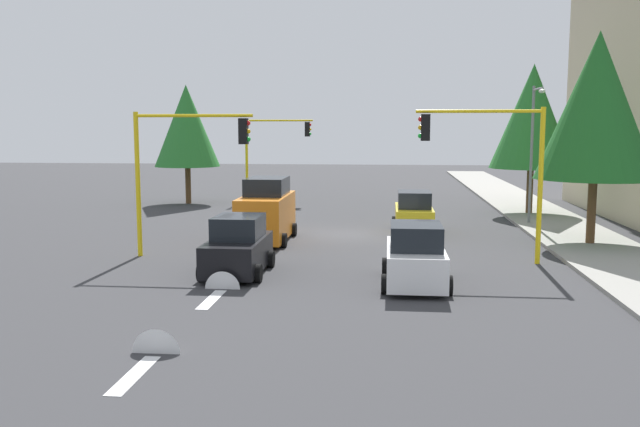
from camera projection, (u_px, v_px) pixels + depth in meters
ground_plane at (343, 235)px, 31.28m from camera, size 120.00×120.00×0.00m
sidewalk_kerb at (550, 221)px, 35.16m from camera, size 80.00×4.00×0.15m
lane_arrow_near at (218, 293)px, 20.22m from camera, size 2.40×1.10×1.10m
lane_arrow_mid at (148, 361)px, 14.30m from camera, size 2.40×1.10×1.10m
traffic_signal_near_left at (490, 153)px, 24.28m from camera, size 0.36×4.59×5.67m
traffic_signal_far_right at (273, 143)px, 45.17m from camera, size 0.36×4.59×5.56m
traffic_signal_near_right at (184, 155)px, 25.43m from camera, size 0.36×4.59×5.54m
street_lamp_curbside at (534, 140)px, 33.37m from camera, size 2.15×0.28×7.00m
tree_roadside_near at (597, 106)px, 27.52m from camera, size 4.83×4.83×8.85m
tree_opposite_side at (187, 126)px, 43.59m from camera, size 4.21×4.21×7.70m
tree_roadside_mid at (533, 117)px, 37.47m from camera, size 4.61×4.61×8.44m
delivery_van_orange at (266, 212)px, 29.39m from camera, size 4.80×2.22×2.77m
car_yellow at (414, 214)px, 31.81m from camera, size 3.99×2.03×1.98m
car_black at (238, 248)px, 22.81m from camera, size 3.86×2.07×1.98m
car_white at (415, 257)px, 21.16m from camera, size 4.12×2.10×1.98m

